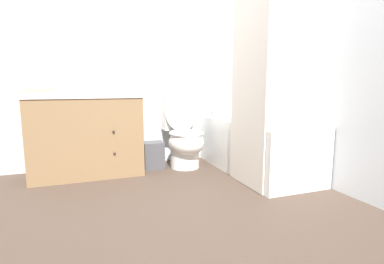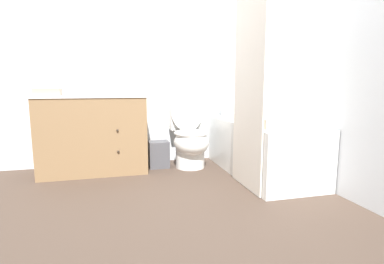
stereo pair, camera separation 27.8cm
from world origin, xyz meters
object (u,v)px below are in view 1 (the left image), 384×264
object	(u,v)px
vanity_cabinet	(87,134)
bath_towel_folded	(276,122)
wastebasket	(153,155)
hand_towel_folded	(39,92)
bathtub	(255,146)
toilet	(184,138)
sink_faucet	(84,91)
tissue_box	(109,90)

from	to	relation	value
vanity_cabinet	bath_towel_folded	size ratio (longest dim) A/B	3.63
wastebasket	hand_towel_folded	xyz separation A→B (m)	(-1.09, -0.16, 0.72)
hand_towel_folded	bath_towel_folded	bearing A→B (deg)	-22.77
bathtub	bath_towel_folded	xyz separation A→B (m)	(-0.11, -0.51, 0.32)
toilet	bathtub	bearing A→B (deg)	-32.49
hand_towel_folded	bath_towel_folded	distance (m)	2.19
bathtub	wastebasket	world-z (taller)	bathtub
sink_faucet	hand_towel_folded	bearing A→B (deg)	-137.13
hand_towel_folded	tissue_box	bearing A→B (deg)	10.87
tissue_box	hand_towel_folded	bearing A→B (deg)	-169.13
hand_towel_folded	sink_faucet	bearing A→B (deg)	42.87
vanity_cabinet	tissue_box	world-z (taller)	tissue_box
tissue_box	bath_towel_folded	xyz separation A→B (m)	(1.37, -0.96, -0.28)
tissue_box	bath_towel_folded	world-z (taller)	tissue_box
bathtub	bath_towel_folded	size ratio (longest dim) A/B	4.99
bathtub	wastebasket	distance (m)	1.14
sink_faucet	bathtub	xyz separation A→B (m)	(1.72, -0.69, -0.59)
bath_towel_folded	wastebasket	bearing A→B (deg)	132.25
toilet	hand_towel_folded	bearing A→B (deg)	-175.98
vanity_cabinet	toilet	xyz separation A→B (m)	(1.05, -0.07, -0.09)
sink_faucet	bathtub	distance (m)	1.95
wastebasket	tissue_box	bearing A→B (deg)	-175.35
hand_towel_folded	bath_towel_folded	xyz separation A→B (m)	(2.00, -0.84, -0.27)
bathtub	tissue_box	bearing A→B (deg)	163.18
toilet	tissue_box	bearing A→B (deg)	178.60
vanity_cabinet	sink_faucet	world-z (taller)	sink_faucet
vanity_cabinet	hand_towel_folded	world-z (taller)	hand_towel_folded
tissue_box	sink_faucet	bearing A→B (deg)	134.06
toilet	bath_towel_folded	bearing A→B (deg)	-59.27
wastebasket	bath_towel_folded	size ratio (longest dim) A/B	0.98
toilet	wastebasket	xyz separation A→B (m)	(-0.35, 0.06, -0.19)
vanity_cabinet	wastebasket	distance (m)	0.75
vanity_cabinet	bath_towel_folded	world-z (taller)	vanity_cabinet
sink_faucet	hand_towel_folded	distance (m)	0.54
sink_faucet	bathtub	world-z (taller)	sink_faucet
hand_towel_folded	wastebasket	bearing A→B (deg)	8.26
bathtub	bath_towel_folded	world-z (taller)	bath_towel_folded
sink_faucet	tissue_box	size ratio (longest dim) A/B	0.97
vanity_cabinet	bath_towel_folded	distance (m)	1.91
toilet	wastebasket	distance (m)	0.40
vanity_cabinet	toilet	bearing A→B (deg)	-3.64
toilet	tissue_box	world-z (taller)	tissue_box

